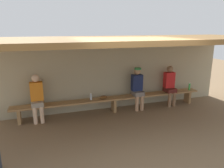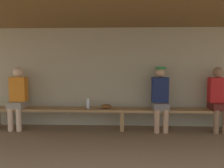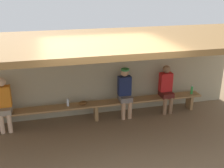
{
  "view_description": "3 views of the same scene",
  "coord_description": "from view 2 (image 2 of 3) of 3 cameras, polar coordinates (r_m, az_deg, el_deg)",
  "views": [
    {
      "loc": [
        -2.02,
        -4.43,
        2.57
      ],
      "look_at": [
        -0.1,
        1.41,
        0.94
      ],
      "focal_mm": 34.26,
      "sensor_mm": 36.0,
      "label": 1
    },
    {
      "loc": [
        -0.01,
        -3.36,
        1.43
      ],
      "look_at": [
        -0.21,
        1.41,
        1.0
      ],
      "focal_mm": 37.74,
      "sensor_mm": 36.0,
      "label": 2
    },
    {
      "loc": [
        -1.17,
        -4.92,
        3.44
      ],
      "look_at": [
        0.38,
        1.28,
        1.06
      ],
      "focal_mm": 43.89,
      "sensor_mm": 36.0,
      "label": 3
    }
  ],
  "objects": [
    {
      "name": "back_wall",
      "position": [
        5.37,
        2.45,
        1.67
      ],
      "size": [
        8.0,
        0.2,
        2.2
      ],
      "primitive_type": "cube",
      "color": "tan",
      "rests_on": "ground"
    },
    {
      "name": "player_in_red",
      "position": [
        5.44,
        -21.89,
        -2.58
      ],
      "size": [
        0.34,
        0.42,
        1.34
      ],
      "color": "gray",
      "rests_on": "ground"
    },
    {
      "name": "water_bottle_clear",
      "position": [
        5.05,
        -5.81,
        -4.79
      ],
      "size": [
        0.06,
        0.06,
        0.21
      ],
      "color": "silver",
      "rests_on": "bench"
    },
    {
      "name": "player_rightmost",
      "position": [
        5.35,
        24.28,
        -2.79
      ],
      "size": [
        0.34,
        0.42,
        1.34
      ],
      "color": "#591E19",
      "rests_on": "ground"
    },
    {
      "name": "player_near_post",
      "position": [
        5.03,
        11.62,
        -2.73
      ],
      "size": [
        0.34,
        0.42,
        1.34
      ],
      "color": "slate",
      "rests_on": "ground"
    },
    {
      "name": "baseball_glove_dark_brown",
      "position": [
        5.01,
        -1.43,
        -5.45
      ],
      "size": [
        0.28,
        0.23,
        0.09
      ],
      "primitive_type": "ellipsoid",
      "rotation": [
        0.0,
        0.0,
        0.26
      ],
      "color": "brown",
      "rests_on": "bench"
    },
    {
      "name": "dugout_roof",
      "position": [
        4.15,
        2.56,
        16.74
      ],
      "size": [
        8.0,
        2.8,
        0.12
      ],
      "primitive_type": "cube",
      "color": "brown",
      "rests_on": "back_wall"
    },
    {
      "name": "bench",
      "position": [
        5.02,
        2.43,
        -6.8
      ],
      "size": [
        6.0,
        0.36,
        0.46
      ],
      "color": "#9E7547",
      "rests_on": "ground"
    },
    {
      "name": "ground_plane",
      "position": [
        3.65,
        2.46,
        -17.86
      ],
      "size": [
        24.0,
        24.0,
        0.0
      ],
      "primitive_type": "plane",
      "color": "brown"
    }
  ]
}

